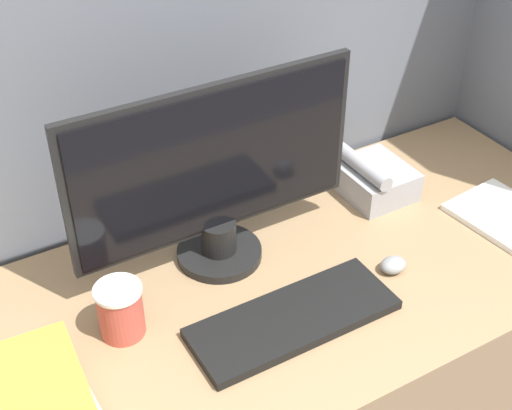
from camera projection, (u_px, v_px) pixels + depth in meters
name	position (u px, v px, depth m)	size (l,w,h in m)	color
cubicle_panel_rear	(195.00, 154.00, 1.67)	(2.00, 0.04, 1.77)	slate
desk	(275.00, 403.00, 1.70)	(1.60, 0.68, 0.78)	#937551
monitor	(216.00, 178.00, 1.42)	(0.62, 0.18, 0.41)	black
keyboard	(293.00, 319.00, 1.38)	(0.41, 0.15, 0.02)	black
mouse	(393.00, 265.00, 1.49)	(0.06, 0.05, 0.03)	gray
coffee_cup	(121.00, 310.00, 1.33)	(0.09, 0.09, 0.11)	#BF4C3F
book_stack	(21.00, 404.00, 1.17)	(0.24, 0.24, 0.09)	#264C8C
desk_telephone	(373.00, 179.00, 1.71)	(0.15, 0.18, 0.11)	#99999E
paper_pile	(504.00, 216.00, 1.65)	(0.21, 0.24, 0.01)	white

